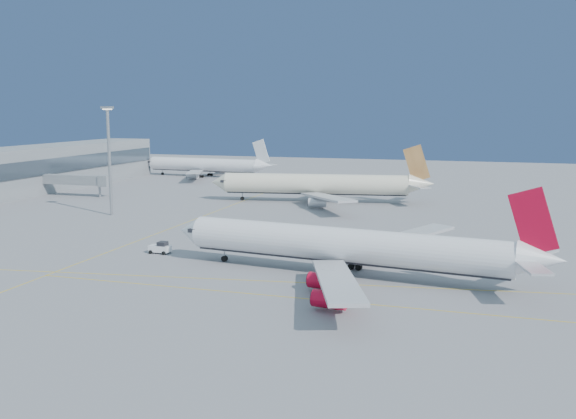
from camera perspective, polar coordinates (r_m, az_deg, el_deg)
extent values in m
plane|color=slate|center=(108.80, 1.07, -5.67)|extent=(500.00, 500.00, 0.00)
cube|color=gray|center=(236.23, -20.60, 3.53)|extent=(18.00, 110.00, 15.00)
cube|color=#3F4C59|center=(230.61, -18.80, 3.88)|extent=(0.40, 107.80, 5.00)
cube|color=gray|center=(214.17, -18.43, 2.52)|extent=(22.00, 3.00, 3.00)
cylinder|color=gray|center=(209.38, -16.39, 1.76)|extent=(0.70, 0.70, 5.20)
cube|color=gray|center=(208.00, -15.96, 2.46)|extent=(3.20, 3.60, 3.40)
cube|color=gold|center=(94.52, 1.65, -7.93)|extent=(90.00, 0.18, 0.02)
cube|color=gold|center=(103.24, 0.15, -6.46)|extent=(118.86, 16.88, 0.02)
cube|color=gold|center=(150.76, -10.48, -1.69)|extent=(0.18, 140.00, 0.02)
cylinder|color=white|center=(106.94, 4.83, -3.14)|extent=(55.28, 12.76, 5.70)
cone|color=white|center=(119.97, -8.64, -1.89)|extent=(5.12, 6.22, 5.70)
cone|color=white|center=(100.99, 21.64, -4.13)|extent=(7.52, 6.25, 5.41)
cube|color=black|center=(118.87, -7.89, -1.68)|extent=(2.26, 5.57, 0.69)
cube|color=#B7B7BC|center=(91.08, 4.38, -6.29)|extent=(13.87, 28.61, 0.54)
cube|color=#B7B7BC|center=(120.76, 9.61, -2.60)|extent=(19.91, 26.56, 0.54)
cube|color=#B80725|center=(100.03, 20.97, -1.00)|extent=(7.55, 1.41, 10.39)
cylinder|color=gray|center=(117.00, -5.67, -3.83)|extent=(0.24, 0.24, 2.26)
cylinder|color=black|center=(117.25, -5.66, -4.36)|extent=(1.16, 0.82, 1.08)
cylinder|color=gray|center=(103.71, 4.56, -5.47)|extent=(0.31, 0.31, 2.26)
cylinder|color=black|center=(104.00, 4.55, -6.08)|extent=(1.19, 1.02, 1.08)
cylinder|color=gray|center=(111.10, 5.99, -4.52)|extent=(0.31, 0.31, 2.26)
cylinder|color=black|center=(111.37, 5.98, -5.08)|extent=(1.19, 1.02, 1.08)
cylinder|color=#B80725|center=(97.54, 3.20, -6.37)|extent=(4.99, 3.04, 2.46)
cylinder|color=#B80725|center=(88.44, 3.71, -8.00)|extent=(4.99, 3.04, 2.46)
cylinder|color=#B80725|center=(117.39, 7.06, -3.79)|extent=(4.99, 3.04, 2.46)
cylinder|color=#B80725|center=(124.32, 10.08, -3.15)|extent=(4.99, 3.04, 2.46)
cylinder|color=beige|center=(190.41, 2.46, 2.28)|extent=(54.64, 13.76, 5.96)
cone|color=beige|center=(195.81, -6.15, 2.42)|extent=(5.52, 6.58, 5.96)
cone|color=beige|center=(189.49, 11.78, 2.26)|extent=(8.06, 6.66, 5.66)
cube|color=black|center=(195.24, -5.59, 2.60)|extent=(2.47, 5.84, 0.73)
cube|color=#B7B7BC|center=(173.91, 3.52, 1.09)|extent=(20.95, 27.21, 0.57)
cube|color=#B7B7BC|center=(206.38, 4.36, 2.32)|extent=(14.02, 29.52, 0.57)
cube|color=#B98345|center=(188.84, 11.36, 4.03)|extent=(8.02, 1.63, 11.06)
cylinder|color=gray|center=(194.54, -4.08, 1.34)|extent=(0.25, 0.25, 2.40)
cylinder|color=black|center=(194.70, -4.08, 0.99)|extent=(1.24, 0.89, 1.15)
cylinder|color=gray|center=(186.58, 2.63, 1.03)|extent=(0.33, 0.33, 2.40)
cylinder|color=black|center=(186.75, 2.63, 0.66)|extent=(1.27, 1.10, 1.15)
cylinder|color=gray|center=(194.93, 2.90, 1.36)|extent=(0.33, 0.33, 2.40)
cylinder|color=black|center=(195.09, 2.90, 1.01)|extent=(1.27, 1.10, 1.15)
cylinder|color=#B7B7BC|center=(177.36, 2.63, 0.61)|extent=(5.34, 3.31, 2.61)
cylinder|color=#B7B7BC|center=(203.97, 3.45, 1.70)|extent=(5.34, 3.31, 2.61)
cylinder|color=white|center=(264.57, -7.53, 3.97)|extent=(48.00, 8.94, 5.35)
cone|color=white|center=(278.03, -12.23, 4.08)|extent=(4.69, 5.66, 5.35)
cone|color=white|center=(252.53, -2.10, 3.94)|extent=(7.05, 5.57, 5.08)
cube|color=black|center=(276.98, -11.92, 4.19)|extent=(1.91, 5.18, 0.67)
cube|color=#B7B7BC|center=(249.99, -8.25, 3.33)|extent=(14.08, 25.77, 0.53)
cube|color=#B7B7BC|center=(275.44, -5.27, 3.89)|extent=(17.26, 24.73, 0.53)
cube|color=silver|center=(252.70, -2.41, 5.14)|extent=(7.35, 0.98, 10.10)
cylinder|color=gray|center=(274.83, -11.10, 3.38)|extent=(0.23, 0.23, 2.20)
cylinder|color=black|center=(274.94, -11.09, 3.15)|extent=(1.10, 0.75, 1.05)
cylinder|color=gray|center=(261.09, -7.74, 3.18)|extent=(0.31, 0.31, 2.20)
cylinder|color=black|center=(261.20, -7.73, 2.94)|extent=(1.11, 0.94, 1.05)
cylinder|color=gray|center=(267.75, -6.94, 3.34)|extent=(0.31, 0.31, 2.20)
cylinder|color=black|center=(267.86, -6.94, 3.11)|extent=(1.11, 0.94, 1.05)
cylinder|color=#B7B7BC|center=(253.72, -8.48, 3.00)|extent=(4.75, 2.73, 2.39)
cylinder|color=#B7B7BC|center=(274.53, -6.00, 3.49)|extent=(4.75, 2.73, 2.39)
cube|color=white|center=(125.62, -11.32, -3.42)|extent=(4.16, 2.20, 1.23)
cube|color=black|center=(125.12, -11.09, -3.03)|extent=(1.70, 1.80, 0.92)
cylinder|color=black|center=(125.56, -12.12, -3.72)|extent=(0.73, 0.38, 0.71)
cylinder|color=black|center=(127.35, -11.62, -3.52)|extent=(0.73, 0.38, 0.71)
cylinder|color=black|center=(124.12, -10.99, -3.83)|extent=(0.73, 0.38, 0.71)
cylinder|color=black|center=(125.93, -10.50, -3.63)|extent=(0.73, 0.38, 0.71)
cylinder|color=gray|center=(171.83, -15.58, 4.05)|extent=(0.77, 0.77, 27.56)
cube|color=gray|center=(171.28, -15.78, 8.72)|extent=(2.42, 2.42, 0.55)
cube|color=white|center=(171.28, -15.77, 8.57)|extent=(1.76, 1.76, 0.28)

